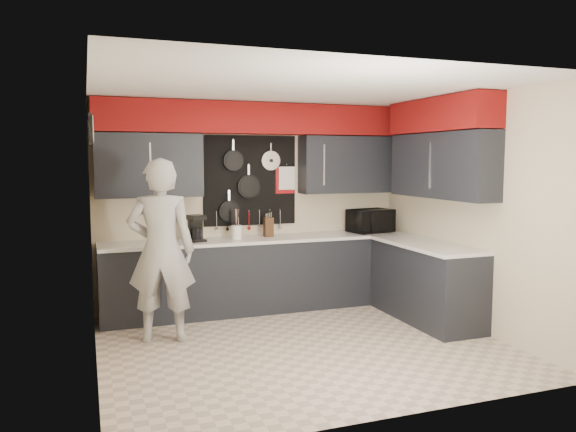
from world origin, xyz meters
name	(u,v)px	position (x,y,z in m)	size (l,w,h in m)	color
ground	(302,345)	(0.00, 0.00, 0.00)	(4.00, 4.00, 0.00)	#C6B19A
back_wall_assembly	(257,150)	(0.01, 1.60, 2.01)	(4.00, 0.36, 2.60)	beige
right_wall_assembly	(445,155)	(1.85, 0.26, 1.94)	(0.36, 3.50, 2.60)	beige
left_wall_assembly	(93,223)	(-1.99, 0.02, 1.33)	(0.05, 3.50, 2.60)	beige
base_cabinets	(306,276)	(0.49, 1.13, 0.46)	(3.95, 2.20, 0.92)	black
microwave	(370,221)	(1.54, 1.44, 1.07)	(0.56, 0.38, 0.31)	black
knife_block	(268,227)	(0.12, 1.50, 1.04)	(0.11, 0.11, 0.24)	#352011
utensil_crock	(237,232)	(-0.31, 1.43, 1.00)	(0.13, 0.13, 0.17)	white
coffee_maker	(196,228)	(-0.82, 1.41, 1.08)	(0.22, 0.25, 0.32)	black
person	(161,251)	(-1.33, 0.62, 0.96)	(0.70, 0.46, 1.91)	#B2B2AF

